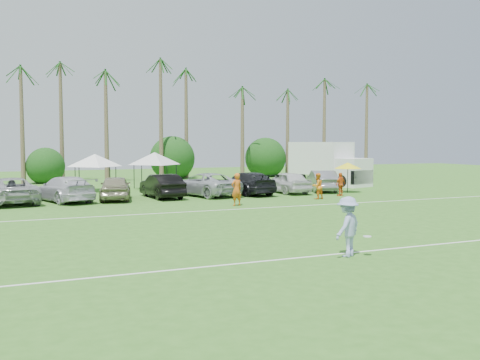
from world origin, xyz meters
name	(u,v)px	position (x,y,z in m)	size (l,w,h in m)	color
ground	(352,270)	(0.00, 0.00, 0.00)	(120.00, 120.00, 0.00)	#346B20
field_lines	(240,228)	(0.00, 8.00, 0.01)	(80.00, 12.10, 0.01)	white
palm_tree_3	(18,68)	(-8.00, 38.00, 10.06)	(2.40, 2.40, 11.90)	brown
palm_tree_4	(67,99)	(-4.00, 38.00, 7.48)	(2.40, 2.40, 8.90)	brown
palm_tree_5	(112,91)	(0.00, 38.00, 8.35)	(2.40, 2.40, 9.90)	brown
palm_tree_6	(155,84)	(4.00, 38.00, 9.21)	(2.40, 2.40, 10.90)	brown
palm_tree_7	(195,77)	(8.00, 38.00, 10.06)	(2.40, 2.40, 11.90)	brown
palm_tree_8	(241,105)	(13.00, 38.00, 7.48)	(2.40, 2.40, 8.90)	brown
palm_tree_9	(285,98)	(18.00, 38.00, 8.35)	(2.40, 2.40, 9.90)	brown
palm_tree_10	(325,91)	(23.00, 38.00, 9.21)	(2.40, 2.40, 10.90)	brown
palm_tree_11	(356,85)	(27.00, 38.00, 10.06)	(2.40, 2.40, 11.90)	brown
bush_tree_1	(45,162)	(-6.00, 39.00, 1.80)	(4.00, 4.00, 4.00)	brown
bush_tree_2	(173,161)	(6.00, 39.00, 1.80)	(4.00, 4.00, 4.00)	brown
bush_tree_3	(263,159)	(16.00, 39.00, 1.80)	(4.00, 4.00, 4.00)	brown
sideline_player_a	(236,189)	(2.99, 15.54, 0.93)	(0.68, 0.45, 1.87)	#D75F17
sideline_player_b	(318,186)	(9.13, 16.79, 0.83)	(0.81, 0.63, 1.66)	orange
sideline_player_c	(341,184)	(11.66, 17.96, 0.79)	(0.93, 0.39, 1.58)	#DD5C18
box_truck	(329,162)	(16.09, 26.38, 1.95)	(4.66, 7.54, 3.65)	white
canopy_tent_left	(95,154)	(-3.12, 27.86, 2.76)	(3.98, 3.98, 3.23)	black
canopy_tent_right	(155,152)	(1.40, 28.02, 2.86)	(4.12, 4.12, 3.33)	black
market_umbrella	(348,166)	(13.45, 19.75, 1.95)	(1.96, 1.96, 2.18)	black
frisbee_player	(348,227)	(0.93, 1.60, 0.95)	(1.44, 1.21, 1.91)	#98A4D8
parked_car_2	(11,191)	(-8.87, 21.66, 0.78)	(2.58, 5.60, 1.56)	#A3A4A6
parked_car_3	(65,189)	(-5.84, 21.54, 0.78)	(2.18, 5.36, 1.56)	silver
parked_car_4	(115,188)	(-2.82, 21.30, 0.78)	(1.84, 4.57, 1.56)	gray
parked_car_5	(162,186)	(0.21, 21.45, 0.78)	(1.65, 4.72, 1.56)	black
parked_car_6	(205,184)	(3.23, 21.58, 0.78)	(2.58, 5.60, 1.56)	#ACAFB5
parked_car_7	(247,183)	(6.26, 21.41, 0.78)	(2.18, 5.36, 1.56)	black
parked_car_8	(287,182)	(9.28, 21.18, 0.78)	(1.84, 4.57, 1.56)	silver
parked_car_9	(322,181)	(12.31, 21.38, 0.78)	(1.65, 4.72, 1.56)	slate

